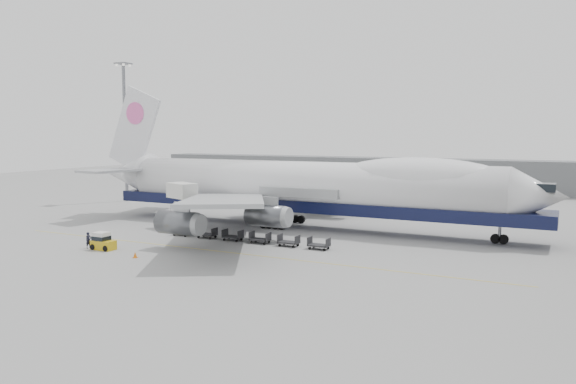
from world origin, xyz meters
The scene contains 15 objects.
ground centered at (0.00, 0.00, 0.00)m, with size 260.00×260.00×0.00m, color gray.
apron_line centered at (0.00, -6.00, 0.01)m, with size 60.00×0.15×0.01m, color gold.
hangar centered at (-10.00, 70.00, 3.50)m, with size 110.00×8.00×7.00m, color slate.
floodlight_mast centered at (-42.00, 24.00, 14.27)m, with size 2.40×2.40×25.43m.
airliner centered at (0.64, 12.00, 5.62)m, with size 67.00×55.30×19.98m.
catering_truck centered at (-14.45, 4.72, 3.43)m, with size 5.04×4.21×6.00m.
baggage_tug centered at (-13.30, -10.92, 0.84)m, with size 2.60×1.48×1.90m.
ground_worker centered at (-15.19, -11.12, 0.90)m, with size 0.66×0.43×1.80m, color black.
traffic_cone centered at (-7.33, -12.47, 0.30)m, with size 0.43×0.43×0.63m.
dolly_0 centered at (-10.74, -0.23, 0.53)m, with size 2.30×1.35×1.30m.
dolly_1 centered at (-7.04, -0.23, 0.53)m, with size 2.30×1.35×1.30m.
dolly_2 centered at (-3.35, -0.23, 0.53)m, with size 2.30×1.35×1.30m.
dolly_3 centered at (0.35, -0.23, 0.53)m, with size 2.30×1.35×1.30m.
dolly_4 centered at (4.05, -0.23, 0.53)m, with size 2.30×1.35×1.30m.
dolly_5 centered at (7.74, -0.23, 0.53)m, with size 2.30×1.35×1.30m.
Camera 1 is at (31.84, -55.57, 12.64)m, focal length 35.00 mm.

